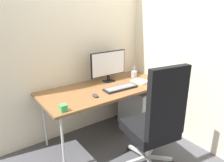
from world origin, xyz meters
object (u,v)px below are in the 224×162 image
at_px(filing_cabinet, 139,107).
at_px(mouse, 95,95).
at_px(notebook, 140,81).
at_px(keyboard, 121,88).
at_px(office_chair, 156,121).
at_px(monitor, 108,64).
at_px(desk_clamp_accessory, 63,108).
at_px(pen_holder, 134,74).

bearing_deg(filing_cabinet, mouse, -170.98).
height_order(filing_cabinet, notebook, notebook).
relative_size(filing_cabinet, keyboard, 1.33).
bearing_deg(office_chair, monitor, 83.90).
bearing_deg(office_chair, notebook, 58.37).
relative_size(filing_cabinet, monitor, 1.09).
bearing_deg(notebook, filing_cabinet, 34.56).
relative_size(monitor, mouse, 5.38).
bearing_deg(mouse, desk_clamp_accessory, -159.37).
relative_size(filing_cabinet, notebook, 2.88).
xyz_separation_m(monitor, mouse, (-0.43, -0.35, -0.22)).
height_order(notebook, desk_clamp_accessory, desk_clamp_accessory).
relative_size(mouse, notebook, 0.49).
bearing_deg(monitor, desk_clamp_accessory, -151.45).
distance_m(mouse, pen_holder, 0.89).
distance_m(keyboard, mouse, 0.38).
xyz_separation_m(monitor, pen_holder, (0.41, -0.07, -0.19)).
bearing_deg(pen_holder, keyboard, -149.99).
xyz_separation_m(pen_holder, notebook, (-0.08, -0.22, -0.04)).
bearing_deg(keyboard, mouse, -176.70).
distance_m(monitor, notebook, 0.49).
distance_m(monitor, keyboard, 0.40).
distance_m(office_chair, notebook, 0.83).
height_order(office_chair, notebook, office_chair).
bearing_deg(monitor, notebook, -41.71).
relative_size(office_chair, filing_cabinet, 2.01).
relative_size(monitor, pen_holder, 2.98).
distance_m(filing_cabinet, monitor, 0.79).
height_order(pen_holder, notebook, pen_holder).
distance_m(monitor, desk_clamp_accessory, 1.02).
xyz_separation_m(monitor, keyboard, (-0.05, -0.33, -0.23)).
xyz_separation_m(notebook, desk_clamp_accessory, (-1.20, -0.19, 0.02)).
height_order(filing_cabinet, mouse, mouse).
bearing_deg(notebook, pen_holder, 58.12).
bearing_deg(notebook, desk_clamp_accessory, 177.79).
bearing_deg(monitor, keyboard, -98.59).
bearing_deg(desk_clamp_accessory, filing_cabinet, 11.34).
bearing_deg(pen_holder, office_chair, -119.19).
bearing_deg(desk_clamp_accessory, office_chair, -33.37).
bearing_deg(office_chair, filing_cabinet, 57.12).
bearing_deg(keyboard, notebook, 6.59).
bearing_deg(office_chair, desk_clamp_accessory, 146.63).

